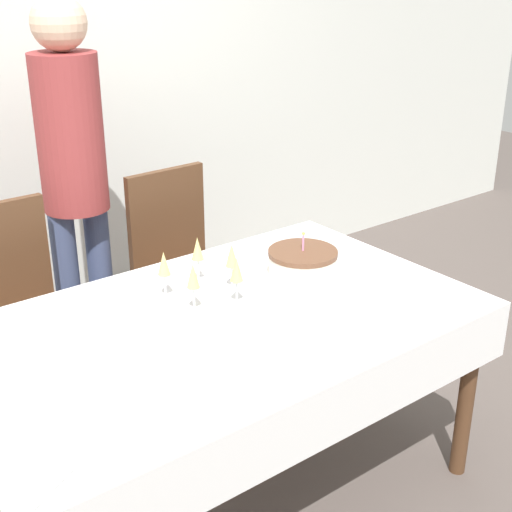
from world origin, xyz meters
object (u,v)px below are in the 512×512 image
at_px(birthday_cake, 303,263).
at_px(person_standing, 72,162).
at_px(dining_chair_far_left, 17,314).
at_px(champagne_tray, 206,280).
at_px(plate_stack_main, 254,334).
at_px(dining_chair_far_right, 182,266).

height_order(birthday_cake, person_standing, person_standing).
height_order(dining_chair_far_left, champagne_tray, dining_chair_far_left).
xyz_separation_m(birthday_cake, person_standing, (-0.45, 0.97, 0.26)).
distance_m(birthday_cake, plate_stack_main, 0.52).
bearing_deg(champagne_tray, person_standing, 93.94).
bearing_deg(dining_chair_far_left, plate_stack_main, -68.94).
height_order(plate_stack_main, person_standing, person_standing).
bearing_deg(champagne_tray, dining_chair_far_right, 64.83).
xyz_separation_m(dining_chair_far_right, champagne_tray, (-0.32, -0.69, 0.27)).
xyz_separation_m(dining_chair_far_left, plate_stack_main, (0.40, -1.03, 0.23)).
bearing_deg(champagne_tray, birthday_cake, -9.99).
distance_m(dining_chair_far_right, person_standing, 0.68).
height_order(dining_chair_far_right, person_standing, person_standing).
height_order(champagne_tray, plate_stack_main, champagne_tray).
bearing_deg(plate_stack_main, birthday_cake, 32.12).
xyz_separation_m(champagne_tray, person_standing, (-0.06, 0.90, 0.24)).
distance_m(birthday_cake, person_standing, 1.10).
relative_size(dining_chair_far_right, plate_stack_main, 4.31).
bearing_deg(birthday_cake, dining_chair_far_right, 94.91).
bearing_deg(dining_chair_far_right, dining_chair_far_left, 180.00).
height_order(dining_chair_far_right, champagne_tray, dining_chair_far_right).
bearing_deg(dining_chair_far_right, plate_stack_main, -109.96).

